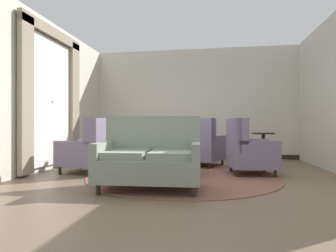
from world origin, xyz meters
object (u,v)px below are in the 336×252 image
object	(u,v)px
armchair_far_left	(92,150)
armchair_near_sideboard	(247,151)
coffee_table	(171,151)
porcelain_vase	(171,139)
armchair_back_corner	(200,146)
side_table	(263,147)
settee	(150,159)

from	to	relation	value
armchair_far_left	armchair_near_sideboard	xyz separation A→B (m)	(2.88, 0.27, 0.01)
armchair_far_left	coffee_table	bearing A→B (deg)	98.77
coffee_table	porcelain_vase	size ratio (longest dim) A/B	3.25
armchair_back_corner	armchair_far_left	bearing A→B (deg)	54.64
coffee_table	side_table	xyz separation A→B (m)	(1.80, 1.23, 0.01)
settee	side_table	size ratio (longest dim) A/B	1.95
porcelain_vase	armchair_near_sideboard	bearing A→B (deg)	11.03
coffee_table	settee	distance (m)	1.15
settee	armchair_near_sideboard	size ratio (longest dim) A/B	1.41
settee	side_table	world-z (taller)	settee
porcelain_vase	side_table	size ratio (longest dim) A/B	0.40
porcelain_vase	armchair_back_corner	distance (m)	1.28
porcelain_vase	armchair_near_sideboard	distance (m)	1.40
porcelain_vase	armchair_far_left	world-z (taller)	armchair_far_left
armchair_near_sideboard	armchair_back_corner	bearing A→B (deg)	37.76
coffee_table	armchair_near_sideboard	distance (m)	1.38
settee	armchair_back_corner	world-z (taller)	armchair_back_corner
side_table	settee	bearing A→B (deg)	-129.33
coffee_table	side_table	bearing A→B (deg)	34.18
armchair_far_left	side_table	size ratio (longest dim) A/B	1.38
coffee_table	settee	bearing A→B (deg)	-96.77
coffee_table	armchair_near_sideboard	size ratio (longest dim) A/B	0.94
armchair_far_left	porcelain_vase	bearing A→B (deg)	99.06
porcelain_vase	armchair_far_left	bearing A→B (deg)	-179.89
settee	armchair_far_left	bearing A→B (deg)	137.62
porcelain_vase	armchair_far_left	distance (m)	1.54
armchair_near_sideboard	armchair_back_corner	world-z (taller)	armchair_back_corner
porcelain_vase	side_table	world-z (taller)	porcelain_vase
porcelain_vase	settee	bearing A→B (deg)	-96.75
armchair_far_left	armchair_near_sideboard	distance (m)	2.89
coffee_table	settee	world-z (taller)	settee
armchair_far_left	side_table	distance (m)	3.54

